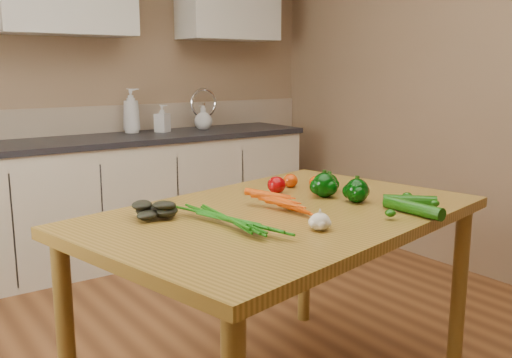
{
  "coord_description": "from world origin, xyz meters",
  "views": [
    {
      "loc": [
        -1.37,
        -1.67,
        1.39
      ],
      "look_at": [
        0.02,
        0.28,
        0.91
      ],
      "focal_mm": 40.0,
      "sensor_mm": 36.0,
      "label": 1
    }
  ],
  "objects": [
    {
      "name": "soap_bottle_a",
      "position": [
        0.35,
        2.35,
        1.07
      ],
      "size": [
        0.18,
        0.18,
        0.33
      ],
      "primitive_type": "imported",
      "rotation": [
        0.0,
        0.0,
        0.92
      ],
      "color": "silver",
      "rests_on": "counter_run"
    },
    {
      "name": "room",
      "position": [
        0.0,
        0.17,
        1.25
      ],
      "size": [
        4.04,
        5.04,
        2.64
      ],
      "color": "brown",
      "rests_on": "ground"
    },
    {
      "name": "tomato_c",
      "position": [
        0.33,
        0.24,
        0.87
      ],
      "size": [
        0.07,
        0.07,
        0.07
      ],
      "primitive_type": "ellipsoid",
      "color": "#C53704",
      "rests_on": "table"
    },
    {
      "name": "leafy_greens",
      "position": [
        -0.49,
        0.21,
        0.89
      ],
      "size": [
        0.22,
        0.2,
        0.11
      ],
      "primitive_type": null,
      "color": "black",
      "rests_on": "table"
    },
    {
      "name": "tomato_b",
      "position": [
        0.27,
        0.36,
        0.87
      ],
      "size": [
        0.07,
        0.07,
        0.06
      ],
      "primitive_type": "ellipsoid",
      "color": "#C53704",
      "rests_on": "table"
    },
    {
      "name": "zucchini_b",
      "position": [
        0.34,
        -0.3,
        0.86
      ],
      "size": [
        0.05,
        0.26,
        0.05
      ],
      "primitive_type": "cylinder",
      "rotation": [
        1.57,
        0.0,
        0.02
      ],
      "color": "#0F4507",
      "rests_on": "table"
    },
    {
      "name": "pepper_c",
      "position": [
        0.31,
        -0.04,
        0.88
      ],
      "size": [
        0.1,
        0.1,
        0.1
      ],
      "primitive_type": "sphere",
      "color": "#023004",
      "rests_on": "table"
    },
    {
      "name": "pepper_a",
      "position": [
        0.26,
        0.12,
        0.89
      ],
      "size": [
        0.1,
        0.1,
        0.1
      ],
      "primitive_type": "sphere",
      "color": "#023004",
      "rests_on": "table"
    },
    {
      "name": "soap_bottle_b",
      "position": [
        0.56,
        2.26,
        1.0
      ],
      "size": [
        0.13,
        0.13,
        0.21
      ],
      "primitive_type": "imported",
      "rotation": [
        0.0,
        0.0,
        0.54
      ],
      "color": "silver",
      "rests_on": "counter_run"
    },
    {
      "name": "carrot_bunch",
      "position": [
        -0.13,
        0.01,
        0.87
      ],
      "size": [
        0.33,
        0.28,
        0.08
      ],
      "primitive_type": null,
      "rotation": [
        0.0,
        0.0,
        0.21
      ],
      "color": "#DF4B05",
      "rests_on": "table"
    },
    {
      "name": "table",
      "position": [
        -0.03,
        0.03,
        0.74
      ],
      "size": [
        1.73,
        1.3,
        0.83
      ],
      "rotation": [
        0.0,
        0.0,
        0.21
      ],
      "color": "olive",
      "rests_on": "ground"
    },
    {
      "name": "zucchini_a",
      "position": [
        0.41,
        -0.23,
        0.86
      ],
      "size": [
        0.18,
        0.18,
        0.05
      ],
      "primitive_type": "cylinder",
      "rotation": [
        1.57,
        0.0,
        0.78
      ],
      "color": "#0F4507",
      "rests_on": "table"
    },
    {
      "name": "soap_bottle_c",
      "position": [
        0.91,
        2.26,
        0.99
      ],
      "size": [
        0.2,
        0.2,
        0.19
      ],
      "primitive_type": "imported",
      "rotation": [
        0.0,
        0.0,
        4.08
      ],
      "color": "silver",
      "rests_on": "counter_run"
    },
    {
      "name": "pepper_b",
      "position": [
        0.35,
        0.18,
        0.87
      ],
      "size": [
        0.08,
        0.08,
        0.08
      ],
      "primitive_type": "sphere",
      "color": "#023004",
      "rests_on": "table"
    },
    {
      "name": "tomato_a",
      "position": [
        0.14,
        0.29,
        0.87
      ],
      "size": [
        0.08,
        0.08,
        0.08
      ],
      "primitive_type": "ellipsoid",
      "color": "#8F0205",
      "rests_on": "table"
    },
    {
      "name": "counter_run",
      "position": [
        0.21,
        2.19,
        0.46
      ],
      "size": [
        2.84,
        0.64,
        1.14
      ],
      "color": "beige",
      "rests_on": "ground"
    },
    {
      "name": "garlic_bulb",
      "position": [
        -0.1,
        -0.26,
        0.87
      ],
      "size": [
        0.07,
        0.07,
        0.06
      ],
      "primitive_type": "ellipsoid",
      "color": "silver",
      "rests_on": "table"
    }
  ]
}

